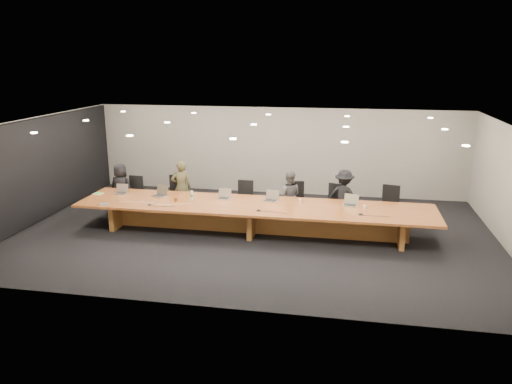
% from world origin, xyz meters
% --- Properties ---
extents(ground, '(12.00, 12.00, 0.00)m').
position_xyz_m(ground, '(0.00, 0.00, 0.00)').
color(ground, black).
rests_on(ground, ground).
extents(back_wall, '(12.00, 0.02, 2.80)m').
position_xyz_m(back_wall, '(0.00, 4.00, 1.40)').
color(back_wall, '#B0ACA0').
rests_on(back_wall, ground).
extents(left_wall_panel, '(0.08, 7.84, 2.74)m').
position_xyz_m(left_wall_panel, '(-5.94, 0.00, 1.37)').
color(left_wall_panel, black).
rests_on(left_wall_panel, ground).
extents(conference_table, '(9.00, 1.80, 0.75)m').
position_xyz_m(conference_table, '(0.00, 0.00, 0.52)').
color(conference_table, brown).
rests_on(conference_table, ground).
extents(chair_far_left, '(0.54, 0.54, 1.01)m').
position_xyz_m(chair_far_left, '(-3.81, 1.27, 0.51)').
color(chair_far_left, black).
rests_on(chair_far_left, ground).
extents(chair_left, '(0.71, 0.71, 1.12)m').
position_xyz_m(chair_left, '(-2.43, 1.17, 0.56)').
color(chair_left, black).
rests_on(chair_left, ground).
extents(chair_mid_left, '(0.54, 0.54, 1.04)m').
position_xyz_m(chair_mid_left, '(-0.51, 1.24, 0.52)').
color(chair_mid_left, black).
rests_on(chair_mid_left, ground).
extents(chair_mid_right, '(0.64, 0.64, 1.08)m').
position_xyz_m(chair_mid_right, '(0.94, 1.20, 0.54)').
color(chair_mid_right, black).
rests_on(chair_mid_right, ground).
extents(chair_right, '(0.68, 0.68, 1.06)m').
position_xyz_m(chair_right, '(1.95, 1.22, 0.53)').
color(chair_right, black).
rests_on(chair_right, ground).
extents(chair_far_right, '(0.67, 0.67, 1.08)m').
position_xyz_m(chair_far_right, '(3.40, 1.24, 0.54)').
color(chair_far_right, black).
rests_on(chair_far_right, ground).
extents(person_a, '(0.71, 0.49, 1.40)m').
position_xyz_m(person_a, '(-4.13, 1.15, 0.70)').
color(person_a, black).
rests_on(person_a, ground).
extents(person_b, '(0.66, 0.55, 1.55)m').
position_xyz_m(person_b, '(-2.32, 1.18, 0.78)').
color(person_b, '#3F3C22').
rests_on(person_b, ground).
extents(person_c, '(0.69, 0.55, 1.37)m').
position_xyz_m(person_c, '(0.74, 1.22, 0.69)').
color(person_c, '#4C4D4E').
rests_on(person_c, ground).
extents(person_d, '(1.07, 0.83, 1.46)m').
position_xyz_m(person_d, '(2.22, 1.25, 0.73)').
color(person_d, black).
rests_on(person_d, ground).
extents(laptop_a, '(0.33, 0.24, 0.26)m').
position_xyz_m(laptop_a, '(-3.76, 0.35, 0.88)').
color(laptop_a, '#BEA991').
rests_on(laptop_a, conference_table).
extents(laptop_b, '(0.45, 0.40, 0.29)m').
position_xyz_m(laptop_b, '(-2.63, 0.29, 0.90)').
color(laptop_b, tan).
rests_on(laptop_b, conference_table).
extents(laptop_c, '(0.34, 0.26, 0.26)m').
position_xyz_m(laptop_c, '(-0.88, 0.38, 0.88)').
color(laptop_c, '#BCA890').
rests_on(laptop_c, conference_table).
extents(laptop_d, '(0.41, 0.34, 0.28)m').
position_xyz_m(laptop_d, '(0.36, 0.39, 0.89)').
color(laptop_d, tan).
rests_on(laptop_d, conference_table).
extents(laptop_e, '(0.42, 0.35, 0.28)m').
position_xyz_m(laptop_e, '(2.38, 0.34, 0.89)').
color(laptop_e, tan).
rests_on(laptop_e, conference_table).
extents(water_bottle, '(0.09, 0.09, 0.24)m').
position_xyz_m(water_bottle, '(-1.66, 0.11, 0.87)').
color(water_bottle, '#B3C3C0').
rests_on(water_bottle, conference_table).
extents(amber_mug, '(0.10, 0.10, 0.11)m').
position_xyz_m(amber_mug, '(-2.02, -0.11, 0.80)').
color(amber_mug, brown).
rests_on(amber_mug, conference_table).
extents(paper_cup_near, '(0.09, 0.09, 0.09)m').
position_xyz_m(paper_cup_near, '(1.13, 0.41, 0.79)').
color(paper_cup_near, white).
rests_on(paper_cup_near, conference_table).
extents(paper_cup_far, '(0.10, 0.10, 0.09)m').
position_xyz_m(paper_cup_far, '(2.73, 0.15, 0.80)').
color(paper_cup_far, white).
rests_on(paper_cup_far, conference_table).
extents(notepad, '(0.29, 0.25, 0.02)m').
position_xyz_m(notepad, '(-4.35, 0.22, 0.76)').
color(notepad, silver).
rests_on(notepad, conference_table).
extents(lime_gadget, '(0.19, 0.15, 0.03)m').
position_xyz_m(lime_gadget, '(-4.34, 0.21, 0.78)').
color(lime_gadget, '#53D238').
rests_on(lime_gadget, notepad).
extents(av_box, '(0.26, 0.22, 0.03)m').
position_xyz_m(av_box, '(-3.70, -0.70, 0.77)').
color(av_box, silver).
rests_on(av_box, conference_table).
extents(mic_left, '(0.13, 0.13, 0.03)m').
position_xyz_m(mic_left, '(-2.58, -0.52, 0.76)').
color(mic_left, black).
rests_on(mic_left, conference_table).
extents(mic_center, '(0.13, 0.13, 0.03)m').
position_xyz_m(mic_center, '(0.21, -0.49, 0.77)').
color(mic_center, black).
rests_on(mic_center, conference_table).
extents(mic_right, '(0.16, 0.16, 0.03)m').
position_xyz_m(mic_right, '(2.64, -0.35, 0.77)').
color(mic_right, black).
rests_on(mic_right, conference_table).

